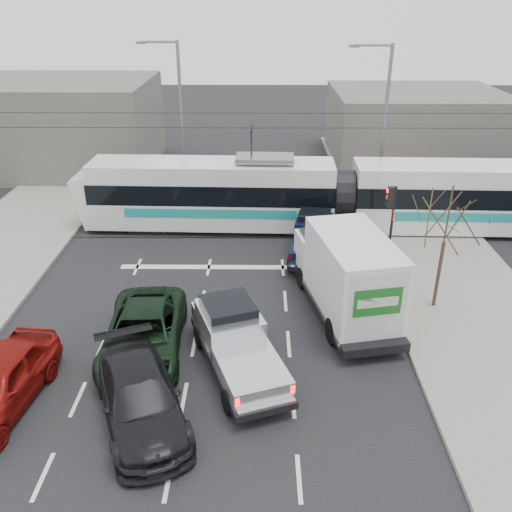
{
  "coord_description": "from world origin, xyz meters",
  "views": [
    {
      "loc": [
        0.67,
        -16.12,
        11.42
      ],
      "look_at": [
        0.49,
        3.51,
        1.8
      ],
      "focal_mm": 38.0,
      "sensor_mm": 36.0,
      "label": 1
    }
  ],
  "objects_px": {
    "traffic_signal": "(391,208)",
    "navy_pickup": "(313,237)",
    "bare_tree": "(448,220)",
    "dark_car": "(140,397)",
    "green_car": "(144,333)",
    "street_lamp_far": "(178,111)",
    "silver_pickup": "(235,339)",
    "street_lamp_near": "(382,119)",
    "box_truck": "(346,275)",
    "tram": "(342,195)"
  },
  "relations": [
    {
      "from": "street_lamp_far",
      "to": "silver_pickup",
      "type": "xyz_separation_m",
      "value": [
        4.03,
        -17.2,
        -4.1
      ]
    },
    {
      "from": "street_lamp_near",
      "to": "bare_tree",
      "type": "bearing_deg",
      "value": -88.58
    },
    {
      "from": "dark_car",
      "to": "street_lamp_far",
      "type": "bearing_deg",
      "value": 71.77
    },
    {
      "from": "traffic_signal",
      "to": "silver_pickup",
      "type": "bearing_deg",
      "value": -130.75
    },
    {
      "from": "traffic_signal",
      "to": "street_lamp_near",
      "type": "height_order",
      "value": "street_lamp_near"
    },
    {
      "from": "silver_pickup",
      "to": "bare_tree",
      "type": "bearing_deg",
      "value": 5.76
    },
    {
      "from": "street_lamp_far",
      "to": "navy_pickup",
      "type": "distance_m",
      "value": 12.11
    },
    {
      "from": "navy_pickup",
      "to": "box_truck",
      "type": "bearing_deg",
      "value": -70.69
    },
    {
      "from": "bare_tree",
      "to": "traffic_signal",
      "type": "relative_size",
      "value": 1.39
    },
    {
      "from": "navy_pickup",
      "to": "dark_car",
      "type": "bearing_deg",
      "value": -107.85
    },
    {
      "from": "tram",
      "to": "box_truck",
      "type": "height_order",
      "value": "tram"
    },
    {
      "from": "traffic_signal",
      "to": "silver_pickup",
      "type": "distance_m",
      "value": 10.31
    },
    {
      "from": "traffic_signal",
      "to": "navy_pickup",
      "type": "distance_m",
      "value": 3.85
    },
    {
      "from": "bare_tree",
      "to": "street_lamp_near",
      "type": "distance_m",
      "value": 11.58
    },
    {
      "from": "street_lamp_near",
      "to": "dark_car",
      "type": "bearing_deg",
      "value": -119.7
    },
    {
      "from": "street_lamp_far",
      "to": "tram",
      "type": "xyz_separation_m",
      "value": [
        9.1,
        -5.48,
        -3.21
      ]
    },
    {
      "from": "street_lamp_near",
      "to": "tram",
      "type": "height_order",
      "value": "street_lamp_near"
    },
    {
      "from": "silver_pickup",
      "to": "green_car",
      "type": "distance_m",
      "value": 3.28
    },
    {
      "from": "green_car",
      "to": "box_truck",
      "type": "bearing_deg",
      "value": 16.76
    },
    {
      "from": "street_lamp_far",
      "to": "street_lamp_near",
      "type": "bearing_deg",
      "value": -9.87
    },
    {
      "from": "bare_tree",
      "to": "navy_pickup",
      "type": "relative_size",
      "value": 1.02
    },
    {
      "from": "traffic_signal",
      "to": "dark_car",
      "type": "bearing_deg",
      "value": -132.13
    },
    {
      "from": "street_lamp_far",
      "to": "box_truck",
      "type": "xyz_separation_m",
      "value": [
        8.14,
        -13.89,
        -3.4
      ]
    },
    {
      "from": "bare_tree",
      "to": "street_lamp_near",
      "type": "relative_size",
      "value": 0.56
    },
    {
      "from": "street_lamp_far",
      "to": "dark_car",
      "type": "bearing_deg",
      "value": -86.09
    },
    {
      "from": "bare_tree",
      "to": "silver_pickup",
      "type": "xyz_separation_m",
      "value": [
        -7.76,
        -3.7,
        -2.78
      ]
    },
    {
      "from": "street_lamp_near",
      "to": "green_car",
      "type": "bearing_deg",
      "value": -126.31
    },
    {
      "from": "traffic_signal",
      "to": "box_truck",
      "type": "relative_size",
      "value": 0.49
    },
    {
      "from": "bare_tree",
      "to": "dark_car",
      "type": "height_order",
      "value": "bare_tree"
    },
    {
      "from": "street_lamp_near",
      "to": "silver_pickup",
      "type": "bearing_deg",
      "value": -116.19
    },
    {
      "from": "silver_pickup",
      "to": "dark_car",
      "type": "distance_m",
      "value": 3.73
    },
    {
      "from": "green_car",
      "to": "silver_pickup",
      "type": "bearing_deg",
      "value": -14.87
    },
    {
      "from": "box_truck",
      "to": "street_lamp_far",
      "type": "bearing_deg",
      "value": 109.04
    },
    {
      "from": "bare_tree",
      "to": "box_truck",
      "type": "bearing_deg",
      "value": -173.85
    },
    {
      "from": "navy_pickup",
      "to": "silver_pickup",
      "type": "bearing_deg",
      "value": -100.77
    },
    {
      "from": "street_lamp_near",
      "to": "dark_car",
      "type": "height_order",
      "value": "street_lamp_near"
    },
    {
      "from": "tram",
      "to": "dark_car",
      "type": "xyz_separation_m",
      "value": [
        -7.75,
        -14.31,
        -1.11
      ]
    },
    {
      "from": "traffic_signal",
      "to": "tram",
      "type": "relative_size",
      "value": 0.14
    },
    {
      "from": "bare_tree",
      "to": "street_lamp_near",
      "type": "height_order",
      "value": "street_lamp_near"
    },
    {
      "from": "street_lamp_far",
      "to": "box_truck",
      "type": "distance_m",
      "value": 16.45
    },
    {
      "from": "dark_car",
      "to": "bare_tree",
      "type": "bearing_deg",
      "value": 8.95
    },
    {
      "from": "traffic_signal",
      "to": "green_car",
      "type": "xyz_separation_m",
      "value": [
        -9.83,
        -7.03,
        -1.95
      ]
    },
    {
      "from": "street_lamp_near",
      "to": "street_lamp_far",
      "type": "distance_m",
      "value": 11.67
    },
    {
      "from": "street_lamp_far",
      "to": "green_car",
      "type": "xyz_separation_m",
      "value": [
        0.82,
        -16.53,
        -4.32
      ]
    },
    {
      "from": "tram",
      "to": "navy_pickup",
      "type": "height_order",
      "value": "tram"
    },
    {
      "from": "box_truck",
      "to": "dark_car",
      "type": "distance_m",
      "value": 9.04
    },
    {
      "from": "navy_pickup",
      "to": "green_car",
      "type": "xyz_separation_m",
      "value": [
        -6.51,
        -7.83,
        -0.18
      ]
    },
    {
      "from": "green_car",
      "to": "dark_car",
      "type": "height_order",
      "value": "green_car"
    },
    {
      "from": "bare_tree",
      "to": "tram",
      "type": "height_order",
      "value": "tram"
    },
    {
      "from": "bare_tree",
      "to": "green_car",
      "type": "relative_size",
      "value": 0.88
    }
  ]
}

